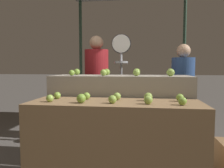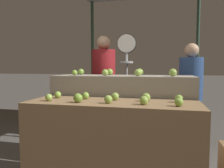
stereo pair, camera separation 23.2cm
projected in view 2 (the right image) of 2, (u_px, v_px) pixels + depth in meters
name	position (u px, v px, depth m)	size (l,w,h in m)	color
display_counter_front	(112.00, 146.00, 2.17)	(1.70, 0.55, 0.89)	olive
display_counter_back	(123.00, 120.00, 2.75)	(1.70, 0.55, 1.12)	gray
apple_front_0	(49.00, 97.00, 2.18)	(0.07, 0.07, 0.07)	#8EB247
apple_front_1	(78.00, 98.00, 2.09)	(0.09, 0.09, 0.09)	#7AA338
apple_front_2	(108.00, 99.00, 2.04)	(0.08, 0.08, 0.08)	#8EB247
apple_front_3	(144.00, 100.00, 1.97)	(0.08, 0.08, 0.08)	#8EB247
apple_front_4	(179.00, 102.00, 1.89)	(0.08, 0.08, 0.08)	#84AD3D
apple_front_5	(58.00, 95.00, 2.38)	(0.07, 0.07, 0.07)	#84AD3D
apple_front_6	(86.00, 96.00, 2.31)	(0.07, 0.07, 0.07)	#84AD3D
apple_front_7	(115.00, 96.00, 2.23)	(0.08, 0.08, 0.08)	#8EB247
apple_front_8	(146.00, 97.00, 2.15)	(0.08, 0.08, 0.08)	#8EB247
apple_front_9	(179.00, 99.00, 2.09)	(0.08, 0.08, 0.08)	#84AD3D
apple_back_0	(75.00, 73.00, 2.72)	(0.07, 0.07, 0.07)	#7AA338
apple_back_1	(105.00, 73.00, 2.63)	(0.08, 0.08, 0.08)	#8EB247
apple_back_2	(138.00, 73.00, 2.54)	(0.08, 0.08, 0.08)	#8EB247
apple_back_3	(173.00, 73.00, 2.46)	(0.09, 0.09, 0.09)	#8EB247
apple_back_4	(81.00, 72.00, 2.94)	(0.08, 0.08, 0.08)	#7AA338
apple_back_5	(110.00, 72.00, 2.84)	(0.08, 0.08, 0.08)	#84AD3D
apple_back_6	(140.00, 72.00, 2.76)	(0.09, 0.09, 0.09)	#84AD3D
apple_back_7	(173.00, 73.00, 2.67)	(0.07, 0.07, 0.07)	#84AD3D
produce_scale	(126.00, 66.00, 3.22)	(0.28, 0.20, 1.71)	#99999E
person_vendor_at_scale	(104.00, 81.00, 3.65)	(0.52, 0.52, 1.74)	#2D2D38
person_customer_left	(191.00, 88.00, 3.27)	(0.38, 0.38, 1.58)	#2D2D38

